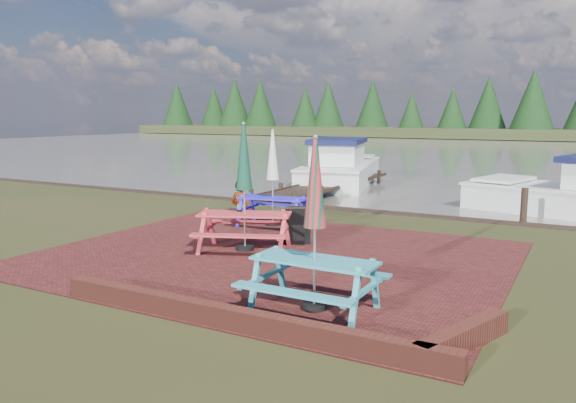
# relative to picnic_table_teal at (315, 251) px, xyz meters

# --- Properties ---
(ground) EXTENTS (120.00, 120.00, 0.00)m
(ground) POSITION_rel_picnic_table_teal_xyz_m (-2.10, 1.41, -0.89)
(ground) COLOR black
(ground) RESTS_ON ground
(paving) EXTENTS (9.00, 7.50, 0.02)m
(paving) POSITION_rel_picnic_table_teal_xyz_m (-2.10, 2.41, -0.88)
(paving) COLOR #3A1312
(paving) RESTS_ON ground
(brick_wall) EXTENTS (6.21, 1.79, 0.30)m
(brick_wall) POSITION_rel_picnic_table_teal_xyz_m (0.04, -1.01, -0.74)
(brick_wall) COLOR #4C1E16
(brick_wall) RESTS_ON ground
(water) EXTENTS (120.00, 60.00, 0.02)m
(water) POSITION_rel_picnic_table_teal_xyz_m (-2.10, 38.41, -0.89)
(water) COLOR #4D4B42
(water) RESTS_ON ground
(far_treeline) EXTENTS (120.00, 10.00, 8.10)m
(far_treeline) POSITION_rel_picnic_table_teal_xyz_m (-2.10, 67.41, 2.40)
(far_treeline) COLOR black
(far_treeline) RESTS_ON ground
(picnic_table_teal) EXTENTS (1.83, 1.63, 2.53)m
(picnic_table_teal) POSITION_rel_picnic_table_teal_xyz_m (0.00, 0.00, 0.00)
(picnic_table_teal) COLOR teal
(picnic_table_teal) RESTS_ON ground
(picnic_table_red) EXTENTS (2.40, 2.29, 2.65)m
(picnic_table_red) POSITION_rel_picnic_table_teal_xyz_m (-2.86, 2.56, 0.04)
(picnic_table_red) COLOR #B02D32
(picnic_table_red) RESTS_ON ground
(picnic_table_blue) EXTENTS (1.92, 1.75, 2.44)m
(picnic_table_blue) POSITION_rel_picnic_table_teal_xyz_m (-3.67, 5.13, -0.03)
(picnic_table_blue) COLOR #231AC4
(picnic_table_blue) RESTS_ON ground
(chalkboard) EXTENTS (0.56, 0.69, 0.84)m
(chalkboard) POSITION_rel_picnic_table_teal_xyz_m (-2.16, 3.52, -0.45)
(chalkboard) COLOR black
(chalkboard) RESTS_ON ground
(jetty) EXTENTS (1.76, 9.08, 1.00)m
(jetty) POSITION_rel_picnic_table_teal_xyz_m (-5.60, 12.69, -0.77)
(jetty) COLOR black
(jetty) RESTS_ON ground
(boat_jetty) EXTENTS (4.38, 8.04, 2.21)m
(boat_jetty) POSITION_rel_picnic_table_teal_xyz_m (-6.22, 15.41, -0.42)
(boat_jetty) COLOR beige
(boat_jetty) RESTS_ON ground
(person) EXTENTS (0.70, 0.46, 1.93)m
(person) POSITION_rel_picnic_table_teal_xyz_m (-5.45, 6.37, 0.08)
(person) COLOR gray
(person) RESTS_ON ground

